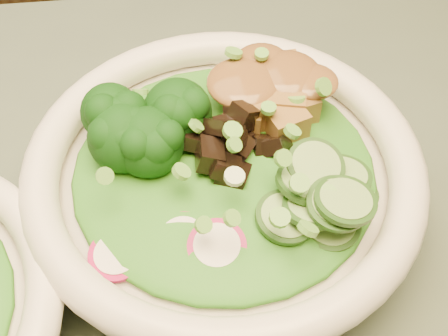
{
  "coord_description": "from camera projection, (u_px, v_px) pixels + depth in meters",
  "views": [
    {
      "loc": [
        -0.05,
        -0.13,
        1.12
      ],
      "look_at": [
        -0.02,
        0.13,
        0.81
      ],
      "focal_mm": 50.0,
      "sensor_mm": 36.0,
      "label": 1
    }
  ],
  "objects": [
    {
      "name": "salad_bowl",
      "position": [
        224.0,
        186.0,
        0.42
      ],
      "size": [
        0.26,
        0.26,
        0.07
      ],
      "rotation": [
        0.0,
        0.0,
        -0.26
      ],
      "color": "white",
      "rests_on": "dining_table"
    },
    {
      "name": "lettuce_bed",
      "position": [
        224.0,
        167.0,
        0.4
      ],
      "size": [
        0.2,
        0.2,
        0.02
      ],
      "primitive_type": "ellipsoid",
      "color": "#1C6916",
      "rests_on": "salad_bowl"
    },
    {
      "name": "broccoli_florets",
      "position": [
        138.0,
        125.0,
        0.4
      ],
      "size": [
        0.09,
        0.08,
        0.04
      ],
      "primitive_type": null,
      "rotation": [
        0.0,
        0.0,
        -0.26
      ],
      "color": "black",
      "rests_on": "salad_bowl"
    },
    {
      "name": "radish_slices",
      "position": [
        183.0,
        243.0,
        0.36
      ],
      "size": [
        0.11,
        0.06,
        0.02
      ],
      "primitive_type": null,
      "rotation": [
        0.0,
        0.0,
        -0.26
      ],
      "color": "#A40C4A",
      "rests_on": "salad_bowl"
    },
    {
      "name": "cucumber_slices",
      "position": [
        318.0,
        190.0,
        0.37
      ],
      "size": [
        0.08,
        0.08,
        0.03
      ],
      "primitive_type": null,
      "rotation": [
        0.0,
        0.0,
        -0.26
      ],
      "color": "#84B866",
      "rests_on": "salad_bowl"
    },
    {
      "name": "mushroom_heap",
      "position": [
        232.0,
        141.0,
        0.4
      ],
      "size": [
        0.08,
        0.08,
        0.04
      ],
      "primitive_type": null,
      "rotation": [
        0.0,
        0.0,
        -0.26
      ],
      "color": "black",
      "rests_on": "salad_bowl"
    },
    {
      "name": "tofu_cubes",
      "position": [
        263.0,
        95.0,
        0.43
      ],
      "size": [
        0.1,
        0.08,
        0.03
      ],
      "primitive_type": null,
      "rotation": [
        0.0,
        0.0,
        -0.26
      ],
      "color": "olive",
      "rests_on": "salad_bowl"
    },
    {
      "name": "peanut_sauce",
      "position": [
        264.0,
        81.0,
        0.42
      ],
      "size": [
        0.07,
        0.05,
        0.02
      ],
      "primitive_type": "ellipsoid",
      "color": "brown",
      "rests_on": "tofu_cubes"
    },
    {
      "name": "scallion_garnish",
      "position": [
        224.0,
        143.0,
        0.38
      ],
      "size": [
        0.18,
        0.18,
        0.02
      ],
      "primitive_type": null,
      "color": "#67B13E",
      "rests_on": "salad_bowl"
    }
  ]
}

